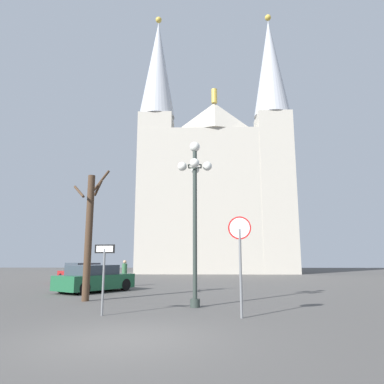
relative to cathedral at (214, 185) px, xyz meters
name	(u,v)px	position (x,y,z in m)	size (l,w,h in m)	color
ground_plane	(123,339)	(-3.39, -35.97, -10.89)	(120.00, 120.00, 0.00)	#514F4C
cathedral	(214,185)	(0.00, 0.00, 0.00)	(18.91, 10.32, 33.32)	#BCB5A5
stop_sign	(240,247)	(-0.48, -33.11, -8.80)	(0.71, 0.16, 3.03)	slate
one_way_arrow_sign	(104,269)	(-4.75, -32.75, -9.47)	(0.67, 0.14, 2.18)	slate
street_lamp	(195,196)	(-1.90, -30.79, -6.79)	(1.33, 1.33, 6.25)	#2D3833
bare_tree	(89,232)	(-6.49, -28.99, -8.05)	(1.54, 1.54, 5.67)	#473323
parked_car_near_red	(81,273)	(-10.44, -17.93, -10.22)	(4.20, 4.35, 1.42)	maroon
parked_car_far_green	(95,279)	(-7.35, -24.94, -10.23)	(3.77, 4.46, 1.39)	#1E5B38
pedestrian_walking	(125,270)	(-6.60, -21.06, -9.91)	(0.32, 0.32, 1.63)	maroon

